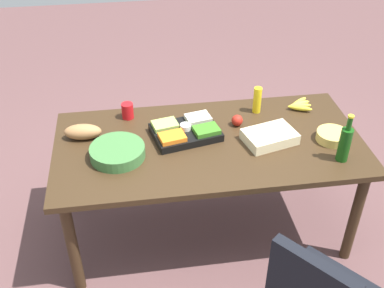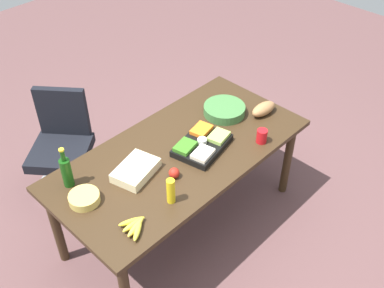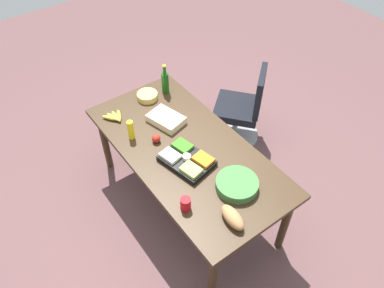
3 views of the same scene
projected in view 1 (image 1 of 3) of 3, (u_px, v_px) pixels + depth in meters
The scene contains 12 objects.
ground_plane at pixel (207, 228), 3.49m from camera, with size 10.00×10.00×0.00m, color brown.
conference_table at pixel (209, 152), 3.08m from camera, with size 1.98×0.97×0.78m.
red_solo_cup at pixel (128, 111), 3.23m from camera, with size 0.08×0.08×0.11m, color red.
veggie_tray at pixel (186, 131), 3.07m from camera, with size 0.47×0.38×0.09m.
sheet_cake at pixel (270, 137), 3.02m from camera, with size 0.32×0.22×0.07m, color beige.
mustard_bottle at pixel (257, 100), 3.27m from camera, with size 0.06×0.06×0.19m, color yellow.
chip_bowl at pixel (332, 136), 3.03m from camera, with size 0.20×0.20×0.06m, color #D4B658.
banana_bunch at pixel (299, 105), 3.35m from camera, with size 0.18×0.19×0.04m.
salad_bowl at pixel (117, 152), 2.88m from camera, with size 0.34×0.34×0.07m, color #3D7038.
bread_loaf at pixel (83, 132), 3.03m from camera, with size 0.24×0.11×0.10m, color #A37144.
apple_red at pixel (237, 120), 3.16m from camera, with size 0.08×0.08×0.08m, color #AE2317.
wine_bottle at pixel (345, 143), 2.81m from camera, with size 0.09×0.09×0.32m.
Camera 1 is at (-0.46, -2.42, 2.55)m, focal length 44.17 mm.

